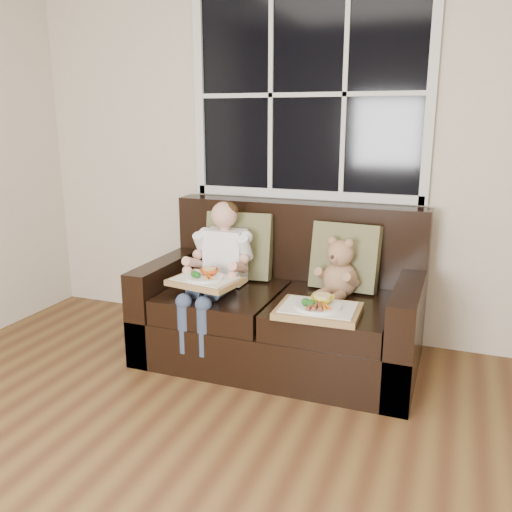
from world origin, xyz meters
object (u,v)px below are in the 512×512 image
at_px(loveseat, 283,310).
at_px(teddy_bear, 340,272).
at_px(child, 219,260).
at_px(tray_left, 206,279).
at_px(tray_right, 318,309).

relative_size(loveseat, teddy_bear, 4.51).
relative_size(child, teddy_bear, 2.22).
bearing_deg(tray_left, tray_right, 8.89).
relative_size(child, tray_left, 1.92).
height_order(teddy_bear, tray_right, teddy_bear).
xyz_separation_m(loveseat, child, (-0.39, -0.12, 0.33)).
distance_m(loveseat, teddy_bear, 0.46).
height_order(child, tray_right, child).
bearing_deg(tray_left, child, 103.25).
bearing_deg(teddy_bear, tray_right, -78.77).
bearing_deg(teddy_bear, loveseat, -161.89).
distance_m(teddy_bear, tray_right, 0.38).
bearing_deg(tray_right, tray_left, 177.00).
bearing_deg(child, tray_left, -86.47).
bearing_deg(teddy_bear, tray_left, -137.53).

